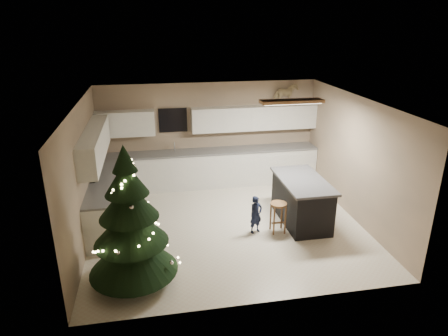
{
  "coord_description": "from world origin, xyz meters",
  "views": [
    {
      "loc": [
        -1.41,
        -7.28,
        4.06
      ],
      "look_at": [
        0.0,
        0.35,
        1.15
      ],
      "focal_mm": 32.0,
      "sensor_mm": 36.0,
      "label": 1
    }
  ],
  "objects_px": {
    "island": "(301,200)",
    "rocking_horse": "(286,94)",
    "bar_stool": "(278,210)",
    "christmas_tree": "(131,229)",
    "toddler": "(256,215)"
  },
  "relations": [
    {
      "from": "island",
      "to": "bar_stool",
      "type": "bearing_deg",
      "value": -150.3
    },
    {
      "from": "bar_stool",
      "to": "christmas_tree",
      "type": "distance_m",
      "value": 3.07
    },
    {
      "from": "toddler",
      "to": "christmas_tree",
      "type": "bearing_deg",
      "value": -176.13
    },
    {
      "from": "bar_stool",
      "to": "christmas_tree",
      "type": "xyz_separation_m",
      "value": [
        -2.81,
        -1.15,
        0.49
      ]
    },
    {
      "from": "island",
      "to": "rocking_horse",
      "type": "bearing_deg",
      "value": 81.3
    },
    {
      "from": "island",
      "to": "toddler",
      "type": "bearing_deg",
      "value": -164.5
    },
    {
      "from": "island",
      "to": "rocking_horse",
      "type": "distance_m",
      "value": 3.03
    },
    {
      "from": "island",
      "to": "bar_stool",
      "type": "distance_m",
      "value": 0.71
    },
    {
      "from": "island",
      "to": "christmas_tree",
      "type": "relative_size",
      "value": 0.72
    },
    {
      "from": "island",
      "to": "toddler",
      "type": "height_order",
      "value": "island"
    },
    {
      "from": "bar_stool",
      "to": "island",
      "type": "bearing_deg",
      "value": 29.7
    },
    {
      "from": "rocking_horse",
      "to": "toddler",
      "type": "bearing_deg",
      "value": 136.43
    },
    {
      "from": "island",
      "to": "christmas_tree",
      "type": "distance_m",
      "value": 3.77
    },
    {
      "from": "island",
      "to": "bar_stool",
      "type": "relative_size",
      "value": 2.69
    },
    {
      "from": "island",
      "to": "bar_stool",
      "type": "xyz_separation_m",
      "value": [
        -0.62,
        -0.35,
        -0.0
      ]
    }
  ]
}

